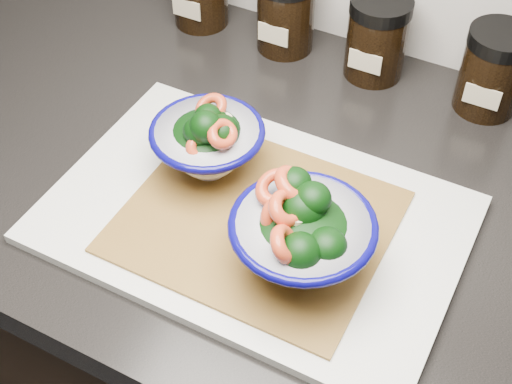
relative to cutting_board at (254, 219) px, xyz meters
The scene contains 9 objects.
cabinet 0.49m from the cutting_board, 131.34° to the left, with size 3.43×0.58×0.86m, color black.
countertop 0.11m from the cutting_board, 131.34° to the left, with size 3.50×0.60×0.04m, color black.
cutting_board is the anchor object (origin of this frame).
bamboo_mat 0.01m from the cutting_board, 49.71° to the right, with size 0.28×0.24×0.00m, color #A87D32.
bowl_left 0.10m from the cutting_board, 153.73° to the left, with size 0.13×0.13×0.09m.
bowl_right 0.10m from the cutting_board, 28.95° to the right, with size 0.15×0.15×0.11m.
spice_jar_b 0.34m from the cutting_board, 110.33° to the left, with size 0.08×0.08×0.11m.
spice_jar_c 0.32m from the cutting_board, 87.11° to the left, with size 0.08×0.08×0.11m.
spice_jar_d 0.36m from the cutting_board, 61.83° to the left, with size 0.08×0.08×0.11m.
Camera 1 is at (0.31, 0.91, 1.50)m, focal length 50.00 mm.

